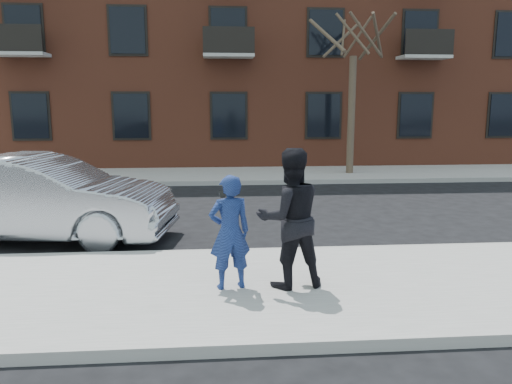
{
  "coord_description": "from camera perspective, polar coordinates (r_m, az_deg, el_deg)",
  "views": [
    {
      "loc": [
        -0.43,
        -6.99,
        2.72
      ],
      "look_at": [
        0.17,
        0.4,
        1.39
      ],
      "focal_mm": 35.0,
      "sensor_mm": 36.0,
      "label": 1
    }
  ],
  "objects": [
    {
      "name": "far_curb",
      "position": [
        16.65,
        -3.07,
        1.05
      ],
      "size": [
        50.0,
        0.1,
        0.15
      ],
      "primitive_type": "cube",
      "color": "#999691",
      "rests_on": "ground"
    },
    {
      "name": "near_sidewalk",
      "position": [
        7.25,
        -0.93,
        -11.22
      ],
      "size": [
        50.0,
        3.5,
        0.15
      ],
      "primitive_type": "cube",
      "color": "gray",
      "rests_on": "ground"
    },
    {
      "name": "near_curb",
      "position": [
        8.95,
        -1.68,
        -7.01
      ],
      "size": [
        50.0,
        0.1,
        0.15
      ],
      "primitive_type": "cube",
      "color": "#999691",
      "rests_on": "ground"
    },
    {
      "name": "silver_sedan",
      "position": [
        10.71,
        -23.48,
        -0.7
      ],
      "size": [
        5.39,
        2.53,
        1.71
      ],
      "primitive_type": "imported",
      "rotation": [
        0.0,
        0.0,
        1.43
      ],
      "color": "#999BA3",
      "rests_on": "ground"
    },
    {
      "name": "apartment_building",
      "position": [
        25.34,
        0.99,
        18.0
      ],
      "size": [
        24.3,
        10.3,
        12.3
      ],
      "color": "brown",
      "rests_on": "ground"
    },
    {
      "name": "man_hoodie",
      "position": [
        6.93,
        -3.03,
        -4.6
      ],
      "size": [
        0.66,
        0.53,
        1.61
      ],
      "rotation": [
        0.0,
        0.0,
        3.37
      ],
      "color": "navy",
      "rests_on": "near_sidewalk"
    },
    {
      "name": "man_peacoat",
      "position": [
        6.97,
        3.9,
        -3.01
      ],
      "size": [
        1.07,
        0.9,
        1.97
      ],
      "rotation": [
        0.0,
        0.0,
        3.32
      ],
      "color": "black",
      "rests_on": "near_sidewalk"
    },
    {
      "name": "street_tree",
      "position": [
        18.86,
        11.19,
        18.57
      ],
      "size": [
        3.6,
        3.6,
        6.8
      ],
      "color": "#3D2E24",
      "rests_on": "far_sidewalk"
    },
    {
      "name": "ground",
      "position": [
        7.51,
        -1.05,
        -11.06
      ],
      "size": [
        100.0,
        100.0,
        0.0
      ],
      "primitive_type": "plane",
      "color": "black",
      "rests_on": "ground"
    },
    {
      "name": "far_sidewalk",
      "position": [
        18.43,
        -3.23,
        1.94
      ],
      "size": [
        50.0,
        3.5,
        0.15
      ],
      "primitive_type": "cube",
      "color": "gray",
      "rests_on": "ground"
    }
  ]
}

